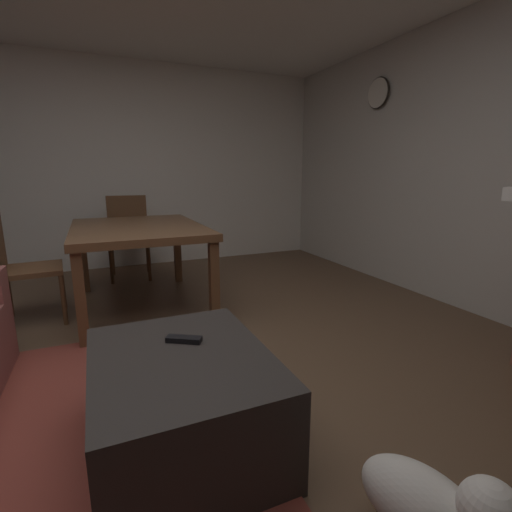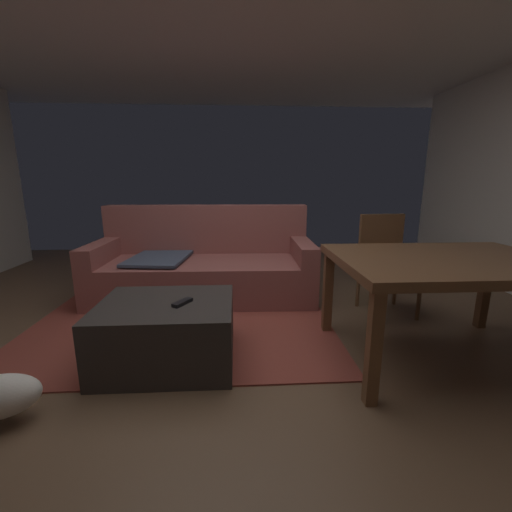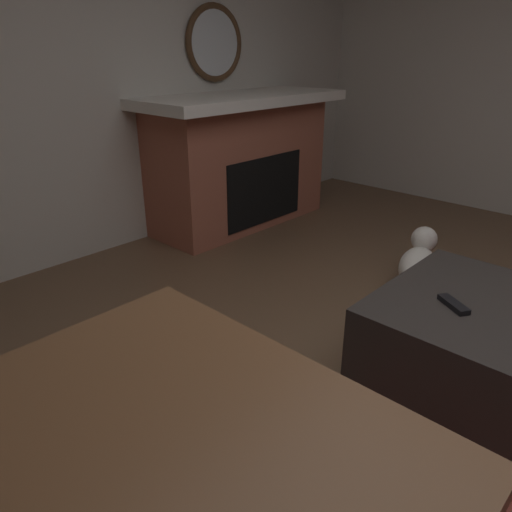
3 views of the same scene
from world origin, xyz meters
The scene contains 10 objects.
floor centered at (0.00, 0.00, 0.00)m, with size 7.76×7.76×0.00m, color brown.
wall_right_window_side centered at (3.23, 0.00, 1.26)m, with size 0.12×6.15×2.51m, color white.
area_rug centered at (-0.38, 0.51, 0.01)m, with size 2.60×2.00×0.01m, color brown.
ottoman_coffee_table centered at (-0.38, -0.16, 0.22)m, with size 0.90×0.73×0.44m, color #2D2826.
tv_remote centered at (-0.26, -0.20, 0.45)m, with size 0.05×0.16×0.02m, color black.
dining_table centered at (1.53, -0.21, 0.66)m, with size 1.48×1.07×0.74m.
dining_chair_east centered at (2.66, -0.22, 0.52)m, with size 0.48×0.48×0.93m.
dining_chair_north centered at (1.53, 0.71, 0.52)m, with size 0.47×0.47×0.93m.
small_dog centered at (-1.17, -0.76, 0.19)m, with size 0.49×0.34×0.32m.
wall_clock centered at (1.56, -2.78, 2.02)m, with size 0.33×0.03×0.33m.
Camera 1 is at (-1.82, 0.13, 1.19)m, focal length 26.12 mm.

